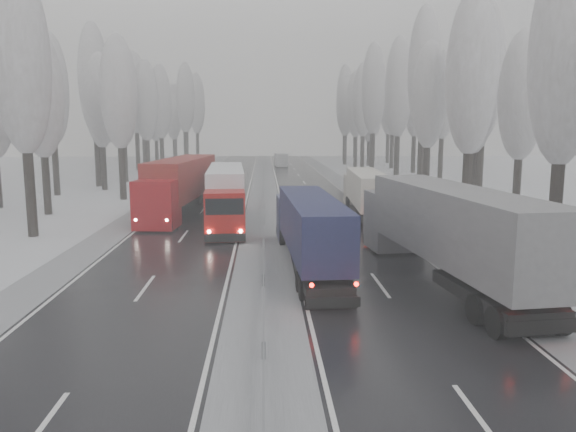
{
  "coord_description": "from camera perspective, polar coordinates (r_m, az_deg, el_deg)",
  "views": [
    {
      "loc": [
        0.05,
        -12.3,
        7.04
      ],
      "look_at": [
        1.36,
        18.4,
        2.2
      ],
      "focal_mm": 35.0,
      "sensor_mm": 36.0,
      "label": 1
    }
  ],
  "objects": [
    {
      "name": "tree_16",
      "position": [
        31.94,
        26.46,
        14.56
      ],
      "size": [
        3.6,
        3.6,
        16.53
      ],
      "color": "black",
      "rests_on": "ground"
    },
    {
      "name": "tree_64",
      "position": [
        67.61,
        -18.52,
        10.97
      ],
      "size": [
        3.6,
        3.6,
        15.42
      ],
      "color": "black",
      "rests_on": "ground"
    },
    {
      "name": "tree_32",
      "position": [
        102.95,
        6.95,
        11.19
      ],
      "size": [
        3.6,
        3.6,
        17.33
      ],
      "color": "black",
      "rests_on": "ground"
    },
    {
      "name": "shoulder_right",
      "position": [
        44.07,
        10.9,
        -0.38
      ],
      "size": [
        2.4,
        200.0,
        0.04
      ],
      "primitive_type": "cube",
      "color": "#9B9DA3",
      "rests_on": "ground"
    },
    {
      "name": "truck_grey_tarp",
      "position": [
        26.47,
        15.55,
        -1.03
      ],
      "size": [
        4.66,
        17.55,
        4.46
      ],
      "rotation": [
        0.0,
        0.0,
        0.11
      ],
      "color": "#58575D",
      "rests_on": "ground"
    },
    {
      "name": "tree_20",
      "position": [
        50.81,
        18.53,
        12.0
      ],
      "size": [
        3.6,
        3.6,
        15.71
      ],
      "color": "black",
      "rests_on": "ground"
    },
    {
      "name": "tree_30",
      "position": [
        95.55,
        7.65,
        11.55
      ],
      "size": [
        3.6,
        3.6,
        17.86
      ],
      "color": "black",
      "rests_on": "ground"
    },
    {
      "name": "tree_27",
      "position": [
        81.52,
        15.49,
        11.67
      ],
      "size": [
        3.6,
        3.6,
        17.62
      ],
      "color": "black",
      "rests_on": "ground"
    },
    {
      "name": "tree_71",
      "position": [
        97.96,
        -15.25,
        11.91
      ],
      "size": [
        3.6,
        3.6,
        19.61
      ],
      "color": "black",
      "rests_on": "ground"
    },
    {
      "name": "tree_31",
      "position": [
        100.66,
        10.64,
        11.61
      ],
      "size": [
        3.6,
        3.6,
        18.58
      ],
      "color": "black",
      "rests_on": "ground"
    },
    {
      "name": "tree_33",
      "position": [
        107.37,
        8.25,
        10.04
      ],
      "size": [
        3.6,
        3.6,
        14.33
      ],
      "color": "black",
      "rests_on": "ground"
    },
    {
      "name": "tree_68",
      "position": [
        83.18,
        -14.27,
        11.23
      ],
      "size": [
        3.6,
        3.6,
        16.65
      ],
      "color": "black",
      "rests_on": "ground"
    },
    {
      "name": "tree_75",
      "position": [
        118.25,
        -14.56,
        11.06
      ],
      "size": [
        3.6,
        3.6,
        18.6
      ],
      "color": "black",
      "rests_on": "ground"
    },
    {
      "name": "tree_23",
      "position": [
        66.15,
        18.42,
        9.99
      ],
      "size": [
        3.6,
        3.6,
        13.55
      ],
      "color": "black",
      "rests_on": "ground"
    },
    {
      "name": "tree_28",
      "position": [
        86.0,
        8.68,
        12.58
      ],
      "size": [
        3.6,
        3.6,
        19.62
      ],
      "color": "black",
      "rests_on": "ground"
    },
    {
      "name": "tree_72",
      "position": [
        102.65,
        -13.33,
        10.23
      ],
      "size": [
        3.6,
        3.6,
        15.11
      ],
      "color": "black",
      "rests_on": "ground"
    },
    {
      "name": "truck_red_white",
      "position": [
        41.87,
        -6.32,
        2.52
      ],
      "size": [
        3.38,
        16.06,
        4.09
      ],
      "rotation": [
        0.0,
        0.0,
        0.05
      ],
      "color": "#A10B08",
      "rests_on": "ground"
    },
    {
      "name": "carriageway_left",
      "position": [
        43.21,
        -9.47,
        -0.53
      ],
      "size": [
        7.5,
        200.0,
        0.03
      ],
      "primitive_type": "cube",
      "color": "black",
      "rests_on": "ground"
    },
    {
      "name": "tree_62",
      "position": [
        57.85,
        -16.82,
        11.86
      ],
      "size": [
        3.6,
        3.6,
        16.04
      ],
      "color": "black",
      "rests_on": "ground"
    },
    {
      "name": "box_truck_distant",
      "position": [
        102.64,
        -0.7,
        5.72
      ],
      "size": [
        2.33,
        6.7,
        2.47
      ],
      "rotation": [
        0.0,
        0.0,
        0.05
      ],
      "color": "#ADAEB4",
      "rests_on": "ground"
    },
    {
      "name": "tree_65",
      "position": [
        72.1,
        -19.14,
        12.85
      ],
      "size": [
        3.6,
        3.6,
        19.48
      ],
      "color": "black",
      "rests_on": "ground"
    },
    {
      "name": "tree_36",
      "position": [
        119.83,
        5.82,
        11.76
      ],
      "size": [
        3.6,
        3.6,
        20.23
      ],
      "color": "black",
      "rests_on": "ground"
    },
    {
      "name": "tree_19",
      "position": [
        47.78,
        22.71,
        11.12
      ],
      "size": [
        3.6,
        3.6,
        14.57
      ],
      "color": "black",
      "rests_on": "ground"
    },
    {
      "name": "tree_24",
      "position": [
        66.08,
        13.64,
        14.04
      ],
      "size": [
        3.6,
        3.6,
        20.49
      ],
      "color": "black",
      "rests_on": "ground"
    },
    {
      "name": "tree_58",
      "position": [
        40.08,
        -25.49,
        13.92
      ],
      "size": [
        3.6,
        3.6,
        17.21
      ],
      "color": "black",
      "rests_on": "ground"
    },
    {
      "name": "tree_79",
      "position": [
        133.24,
        -11.45,
        10.48
      ],
      "size": [
        3.6,
        3.6,
        17.07
      ],
      "color": "black",
      "rests_on": "ground"
    },
    {
      "name": "tree_35",
      "position": [
        115.44,
        10.19,
        11.15
      ],
      "size": [
        3.6,
        3.6,
        18.25
      ],
      "color": "black",
      "rests_on": "ground"
    },
    {
      "name": "median_guardrail",
      "position": [
        42.78,
        -2.49,
        0.28
      ],
      "size": [
        0.12,
        200.0,
        0.76
      ],
      "color": "slate",
      "rests_on": "ground"
    },
    {
      "name": "tree_77",
      "position": [
        126.59,
        -11.59,
        9.77
      ],
      "size": [
        3.6,
        3.6,
        14.32
      ],
      "color": "black",
      "rests_on": "ground"
    },
    {
      "name": "carriageway_right",
      "position": [
        43.2,
        4.49,
        -0.44
      ],
      "size": [
        7.5,
        200.0,
        0.03
      ],
      "primitive_type": "cube",
      "color": "black",
      "rests_on": "ground"
    },
    {
      "name": "tree_69",
      "position": [
        88.24,
        -16.92,
        12.09
      ],
      "size": [
        3.6,
        3.6,
        19.35
      ],
      "color": "black",
      "rests_on": "ground"
    },
    {
      "name": "shoulder_left",
      "position": [
        44.09,
        -15.86,
        -0.56
      ],
      "size": [
        2.4,
        200.0,
        0.04
      ],
      "primitive_type": "cube",
      "color": "#9B9DA3",
      "rests_on": "ground"
    },
    {
      "name": "tree_70",
      "position": [
        93.03,
        -12.84,
        11.18
      ],
      "size": [
        3.6,
        3.6,
        17.09
      ],
      "color": "black",
      "rests_on": "ground"
    },
    {
      "name": "tree_18",
      "position": [
        42.07,
        18.17,
        13.51
      ],
      "size": [
        3.6,
        3.6,
        16.58
      ],
      "color": "black",
      "rests_on": "ground"
    },
    {
      "name": "ground",
      "position": [
        14.18,
        -2.48,
        -20.83
      ],
      "size": [
        260.0,
        260.0,
        0.0
      ],
      "primitive_type": "plane",
      "color": "silver",
      "rests_on": "ground"
    },
    {
      "name": "tree_67",
      "position": [
        81.15,
        -16.77,
        11.39
      ],
      "size": [
        3.6,
        3.6,
        17.09
      ],
      "color": "black",
      "rests_on": "ground"
    },
    {
      "name": "tree_66",
      "position": [
        76.89,
        -16.44,
        10.67
      ],
      "size": [
        3.6,
        3.6,
        15.23
      ],
      "color": "black",
      "rests_on": "ground"
    },
    {
      "name": "tree_78",
      "position": [
        128.94,
        -10.51,
        11.27
      ],
      "size": [
        3.6,
        3.6,
        19.55
      ],
      "color": "black",
      "rests_on": "ground"
    },
    {
      "name": "tree_29",
      "position": [
        91.49,
        12.8,
        11.63
      ],
      "size": [
        3.6,
        3.6,
        18.11
      ],
      "color": "black",
      "rests_on": "ground"
    },
    {
      "name": "tree_37",
      "position": [
        124.84,
        8.76,
        10.46
      ],
      "size": [
        3.6,
        3.6,
        16.37
      ],
      "color": "black",
      "rests_on": "ground"
    },
    {
      "name": "tree_26",
      "position": [
        75.8,
        11.18,
        12.61
      ],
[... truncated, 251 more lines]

